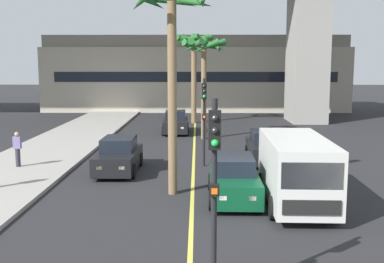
% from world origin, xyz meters
% --- Properties ---
extents(lane_stripe_center, '(0.14, 56.00, 0.01)m').
position_xyz_m(lane_stripe_center, '(0.00, 24.00, 0.00)').
color(lane_stripe_center, '#DBCC4C').
rests_on(lane_stripe_center, ground).
extents(pier_building_backdrop, '(31.23, 8.04, 7.72)m').
position_xyz_m(pier_building_backdrop, '(0.00, 49.20, 3.80)').
color(pier_building_backdrop, '#BCB29E').
rests_on(pier_building_backdrop, ground).
extents(car_queue_front, '(1.85, 4.11, 1.56)m').
position_xyz_m(car_queue_front, '(-3.39, 19.22, 0.72)').
color(car_queue_front, black).
rests_on(car_queue_front, ground).
extents(car_queue_second, '(1.91, 4.14, 1.56)m').
position_xyz_m(car_queue_second, '(-1.36, 31.43, 0.72)').
color(car_queue_second, black).
rests_on(car_queue_second, ground).
extents(car_queue_third, '(1.87, 4.12, 1.56)m').
position_xyz_m(car_queue_third, '(3.61, 21.46, 0.72)').
color(car_queue_third, black).
rests_on(car_queue_third, ground).
extents(car_queue_fourth, '(1.89, 4.13, 1.56)m').
position_xyz_m(car_queue_fourth, '(1.50, 14.89, 0.72)').
color(car_queue_fourth, '#0C4728').
rests_on(car_queue_fourth, ground).
extents(delivery_van, '(2.26, 5.30, 2.36)m').
position_xyz_m(delivery_van, '(3.57, 14.13, 1.29)').
color(delivery_van, silver).
rests_on(delivery_van, ground).
extents(traffic_light_median_near, '(0.24, 0.37, 4.20)m').
position_xyz_m(traffic_light_median_near, '(0.51, 7.36, 2.71)').
color(traffic_light_median_near, black).
rests_on(traffic_light_median_near, ground).
extents(traffic_light_median_far, '(0.24, 0.37, 4.20)m').
position_xyz_m(traffic_light_median_far, '(0.49, 20.39, 2.71)').
color(traffic_light_median_far, black).
rests_on(traffic_light_median_far, ground).
extents(palm_tree_near_median, '(3.32, 3.38, 7.73)m').
position_xyz_m(palm_tree_near_median, '(-0.74, 15.59, 6.45)').
color(palm_tree_near_median, brown).
rests_on(palm_tree_near_median, ground).
extents(palm_tree_mid_median, '(3.19, 3.16, 7.30)m').
position_xyz_m(palm_tree_mid_median, '(-0.08, 37.11, 5.94)').
color(palm_tree_mid_median, brown).
rests_on(palm_tree_mid_median, ground).
extents(palm_tree_far_median, '(2.96, 2.94, 6.55)m').
position_xyz_m(palm_tree_far_median, '(0.59, 28.68, 5.45)').
color(palm_tree_far_median, brown).
rests_on(palm_tree_far_median, ground).
extents(pedestrian_far_along, '(0.34, 0.22, 1.62)m').
position_xyz_m(pedestrian_far_along, '(-8.11, 19.56, 1.00)').
color(pedestrian_far_along, '#2D2D38').
rests_on(pedestrian_far_along, sidewalk_left).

